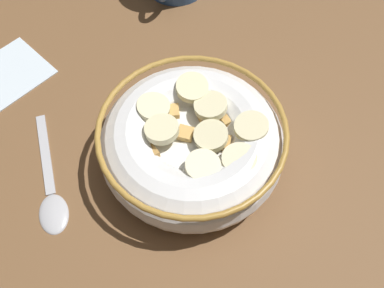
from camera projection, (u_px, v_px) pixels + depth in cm
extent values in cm
cube|color=brown|center=(192.00, 163.00, 48.71)|extent=(100.35, 100.35, 2.00)
cylinder|color=white|center=(192.00, 157.00, 47.59)|extent=(10.40, 10.40, 0.60)
torus|color=white|center=(192.00, 144.00, 45.26)|extent=(18.90, 18.90, 6.04)
torus|color=#B28438|center=(192.00, 130.00, 42.92)|extent=(18.94, 18.94, 0.60)
cylinder|color=white|center=(192.00, 138.00, 44.29)|extent=(15.28, 15.28, 0.40)
cube|color=#AD7F42|center=(155.00, 135.00, 43.76)|extent=(2.21, 2.20, 0.89)
cube|color=tan|center=(207.00, 118.00, 44.90)|extent=(2.15, 2.15, 0.69)
cube|color=tan|center=(227.00, 170.00, 41.92)|extent=(1.80, 1.74, 0.85)
cube|color=#AD7F42|center=(241.00, 154.00, 42.61)|extent=(1.93, 1.92, 0.70)
cube|color=tan|center=(172.00, 111.00, 45.33)|extent=(1.99, 2.01, 0.75)
cube|color=tan|center=(123.00, 149.00, 43.05)|extent=(2.09, 2.12, 0.86)
cube|color=tan|center=(136.00, 129.00, 44.08)|extent=(2.10, 2.10, 0.69)
cube|color=tan|center=(152.00, 100.00, 46.11)|extent=(1.83, 1.83, 0.70)
cube|color=#AD7F42|center=(186.00, 191.00, 40.56)|extent=(2.08, 2.10, 0.81)
cube|color=tan|center=(186.00, 132.00, 43.97)|extent=(1.65, 1.72, 0.88)
cube|color=#AD7F42|center=(150.00, 153.00, 42.66)|extent=(2.19, 2.20, 0.88)
cube|color=#B78947|center=(227.00, 118.00, 44.90)|extent=(2.15, 2.15, 0.68)
cube|color=#AD7F42|center=(242.00, 125.00, 44.55)|extent=(2.14, 2.16, 0.81)
cube|color=#B78947|center=(223.00, 143.00, 43.25)|extent=(1.68, 1.67, 0.72)
cube|color=tan|center=(219.00, 107.00, 45.61)|extent=(2.10, 2.12, 0.83)
cube|color=#AD7F42|center=(217.00, 90.00, 46.52)|extent=(2.20, 2.20, 0.86)
cylinder|color=beige|center=(251.00, 127.00, 42.98)|extent=(3.54, 3.58, 1.29)
cylinder|color=#F4EABC|center=(203.00, 166.00, 41.17)|extent=(4.71, 4.74, 1.16)
cylinder|color=beige|center=(192.00, 87.00, 45.39)|extent=(4.56, 4.54, 1.28)
cylinder|color=#F4EABC|center=(239.00, 159.00, 41.55)|extent=(4.75, 4.79, 1.18)
cylinder|color=beige|center=(153.00, 107.00, 44.38)|extent=(3.49, 3.52, 1.27)
cylinder|color=beige|center=(211.00, 106.00, 44.38)|extent=(4.38, 4.43, 1.28)
cylinder|color=beige|center=(162.00, 129.00, 42.78)|extent=(4.63, 4.66, 1.13)
cylinder|color=beige|center=(211.00, 135.00, 42.93)|extent=(4.11, 4.10, 1.40)
ellipsoid|color=#B7B7BC|center=(53.00, 213.00, 44.20)|extent=(5.37, 4.91, 0.80)
cube|color=#B7B7BC|center=(45.00, 153.00, 47.98)|extent=(9.11, 6.29, 0.36)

